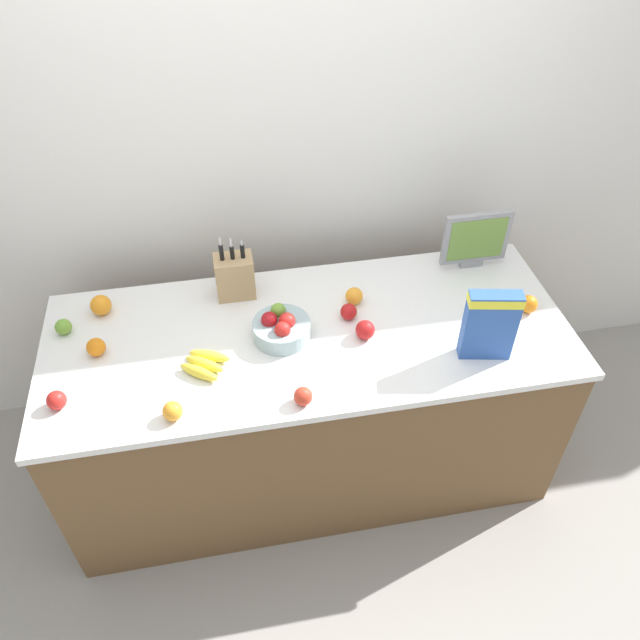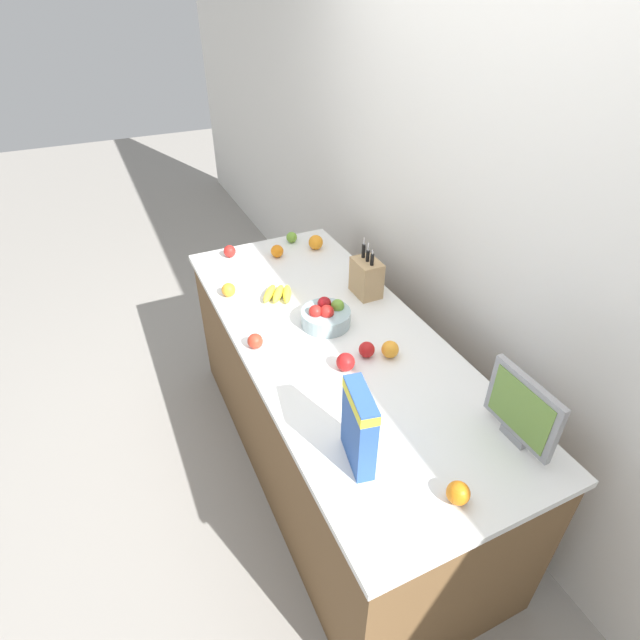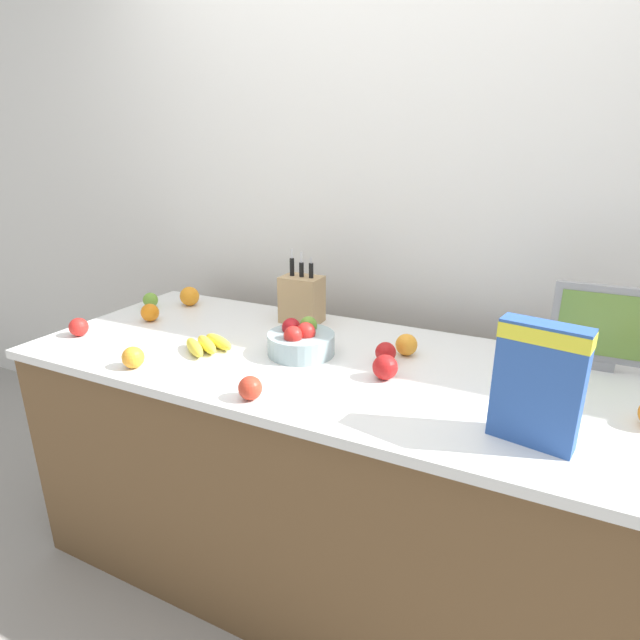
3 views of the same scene
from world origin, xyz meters
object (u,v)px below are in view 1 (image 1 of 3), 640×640
(orange_mid_right, at_px, (528,304))
(orange_back_center, at_px, (96,347))
(banana_bunch, at_px, (204,364))
(apple_front, at_px, (365,330))
(orange_near_bowl, at_px, (173,411))
(apple_near_bananas, at_px, (57,400))
(apple_rightmost, at_px, (349,312))
(apple_rear, at_px, (63,327))
(orange_mid_left, at_px, (354,296))
(orange_by_cereal, at_px, (101,305))
(fruit_bowl, at_px, (281,327))
(cereal_box, at_px, (490,323))
(small_monitor, at_px, (476,239))
(apple_middle, at_px, (303,396))
(knife_block, at_px, (235,276))

(orange_mid_right, relative_size, orange_back_center, 1.03)
(banana_bunch, distance_m, apple_front, 0.63)
(orange_near_bowl, bearing_deg, apple_near_bananas, 162.70)
(apple_rightmost, height_order, apple_near_bananas, same)
(apple_front, distance_m, apple_rear, 1.18)
(apple_front, distance_m, orange_near_bowl, 0.79)
(apple_front, distance_m, orange_mid_right, 0.69)
(orange_back_center, height_order, orange_mid_left, orange_mid_left)
(apple_front, xyz_separation_m, orange_by_cereal, (-1.02, 0.33, 0.00))
(fruit_bowl, relative_size, apple_rear, 3.52)
(cereal_box, relative_size, orange_back_center, 4.13)
(apple_near_bananas, relative_size, apple_rear, 1.07)
(fruit_bowl, xyz_separation_m, apple_rightmost, (0.28, 0.05, -0.01))
(orange_by_cereal, bearing_deg, orange_near_bowl, -65.21)
(orange_back_center, height_order, orange_by_cereal, orange_by_cereal)
(small_monitor, bearing_deg, banana_bunch, -161.01)
(apple_rightmost, bearing_deg, apple_middle, -121.96)
(apple_middle, height_order, apple_front, apple_front)
(fruit_bowl, bearing_deg, apple_middle, -85.38)
(fruit_bowl, distance_m, apple_rightmost, 0.29)
(orange_by_cereal, bearing_deg, banana_bunch, -44.32)
(orange_mid_right, bearing_deg, small_monitor, 109.47)
(apple_rear, xyz_separation_m, orange_mid_right, (1.85, -0.21, 0.00))
(fruit_bowl, distance_m, orange_mid_left, 0.35)
(small_monitor, relative_size, cereal_box, 1.00)
(knife_block, xyz_separation_m, orange_mid_right, (1.16, -0.33, -0.06))
(cereal_box, xyz_separation_m, banana_bunch, (-1.04, 0.12, -0.14))
(small_monitor, distance_m, orange_near_bowl, 1.46)
(apple_near_bananas, bearing_deg, orange_by_cereal, 76.28)
(apple_rightmost, bearing_deg, cereal_box, -32.57)
(apple_rear, distance_m, orange_near_bowl, 0.66)
(small_monitor, distance_m, fruit_bowl, 0.94)
(fruit_bowl, bearing_deg, orange_by_cereal, 159.03)
(orange_back_center, bearing_deg, orange_mid_right, -2.23)
(knife_block, relative_size, orange_by_cereal, 3.44)
(orange_by_cereal, height_order, orange_near_bowl, orange_by_cereal)
(small_monitor, height_order, apple_near_bananas, small_monitor)
(fruit_bowl, height_order, apple_middle, fruit_bowl)
(fruit_bowl, bearing_deg, orange_mid_left, 23.72)
(orange_mid_right, xyz_separation_m, orange_by_cereal, (-1.71, 0.30, 0.01))
(apple_rear, bearing_deg, fruit_bowl, -11.72)
(knife_block, bearing_deg, orange_near_bowl, -113.30)
(apple_front, height_order, orange_back_center, apple_front)
(small_monitor, height_order, banana_bunch, small_monitor)
(apple_rear, xyz_separation_m, orange_by_cereal, (0.14, 0.09, 0.01))
(fruit_bowl, height_order, apple_near_bananas, fruit_bowl)
(orange_back_center, height_order, orange_near_bowl, orange_back_center)
(apple_front, bearing_deg, orange_by_cereal, 161.88)
(small_monitor, distance_m, banana_bunch, 1.27)
(apple_rear, bearing_deg, apple_rightmost, -6.08)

